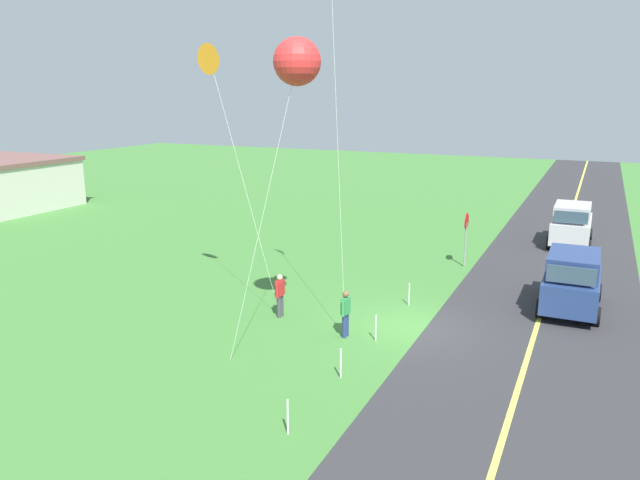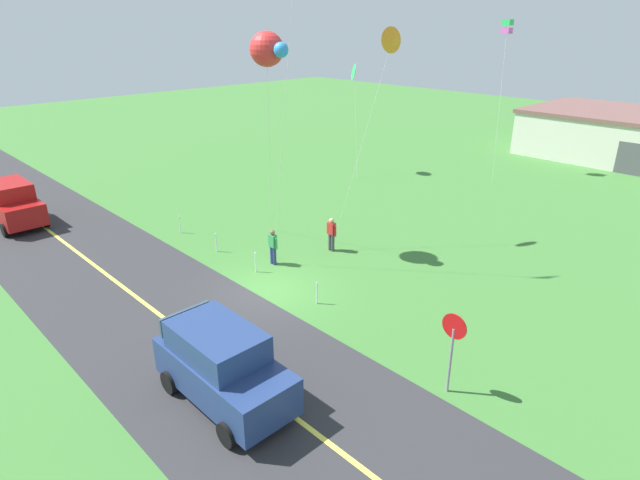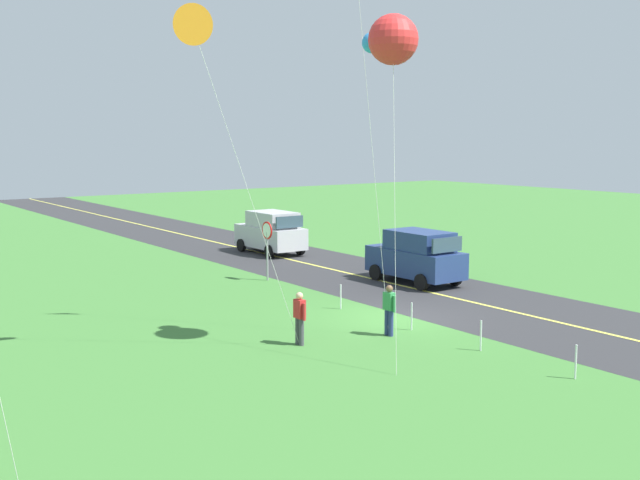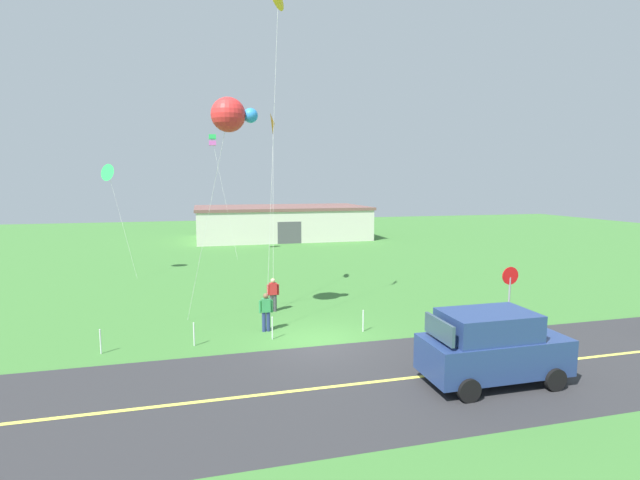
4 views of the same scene
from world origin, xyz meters
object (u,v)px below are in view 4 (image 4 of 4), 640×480
person_adult_companion (273,294)px  car_suv_foreground (492,346)px  kite_pink_drift (108,173)px  warehouse_distant (281,222)px  person_adult_near (266,311)px  stop_sign (510,284)px  kite_blue_mid (273,124)px  kite_yellow_high (230,115)px  kite_green_far (212,140)px

person_adult_companion → car_suv_foreground: bearing=-80.9°
kite_pink_drift → warehouse_distant: size_ratio=0.40×
person_adult_near → warehouse_distant: warehouse_distant is taller
person_adult_near → person_adult_companion: same height
person_adult_near → kite_pink_drift: 17.04m
stop_sign → person_adult_companion: (-9.41, 4.71, -0.94)m
kite_blue_mid → warehouse_distant: 27.43m
kite_blue_mid → person_adult_companion: bearing=-100.7°
stop_sign → warehouse_distant: size_ratio=0.14×
kite_blue_mid → stop_sign: bearing=-41.1°
car_suv_foreground → kite_yellow_high: kite_yellow_high is taller
person_adult_near → kite_yellow_high: size_ratio=0.17×
kite_yellow_high → kite_pink_drift: 14.64m
kite_pink_drift → person_adult_companion: bearing=-51.2°
car_suv_foreground → person_adult_companion: car_suv_foreground is taller
kite_blue_mid → kite_yellow_high: (-2.51, -4.81, -0.27)m
person_adult_near → warehouse_distant: 32.47m
car_suv_foreground → person_adult_near: (-5.97, 6.66, -0.29)m
car_suv_foreground → warehouse_distant: size_ratio=0.24×
kite_yellow_high → kite_green_far: 19.78m
kite_green_far → warehouse_distant: size_ratio=0.54×
kite_blue_mid → kite_green_far: bearing=100.0°
kite_yellow_high → warehouse_distant: 32.44m
kite_yellow_high → warehouse_distant: size_ratio=0.52×
person_adult_companion → kite_green_far: (-2.07, 17.97, 8.62)m
person_adult_near → kite_green_far: size_ratio=0.16×
kite_green_far → warehouse_distant: bearing=56.0°
stop_sign → kite_yellow_high: kite_yellow_high is taller
person_adult_near → person_adult_companion: (0.73, 2.87, 0.00)m
stop_sign → kite_yellow_high: size_ratio=0.27×
person_adult_near → kite_green_far: (-1.33, 20.84, 8.62)m
kite_green_far → warehouse_distant: 15.39m
person_adult_near → car_suv_foreground: bearing=-2.7°
car_suv_foreground → warehouse_distant: (0.14, 38.54, 0.60)m
person_adult_companion → kite_blue_mid: bearing=59.6°
warehouse_distant → kite_pink_drift: bearing=-128.2°
person_adult_companion → kite_blue_mid: kite_blue_mid is taller
stop_sign → kite_blue_mid: size_ratio=0.26×
kite_blue_mid → kite_green_far: (-2.64, 14.96, 0.40)m
kite_yellow_high → kite_blue_mid: bearing=62.5°
person_adult_near → kite_yellow_high: kite_yellow_high is taller
person_adult_near → kite_pink_drift: kite_pink_drift is taller
kite_blue_mid → kite_yellow_high: 5.43m
person_adult_near → kite_pink_drift: (-8.08, 13.82, 5.83)m
kite_yellow_high → stop_sign: bearing=-14.4°
kite_green_far → warehouse_distant: (7.44, 11.04, -7.73)m
kite_green_far → kite_pink_drift: 10.13m
stop_sign → kite_green_far: size_ratio=0.26×
kite_green_far → kite_blue_mid: bearing=-80.0°
person_adult_companion → warehouse_distant: warehouse_distant is taller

